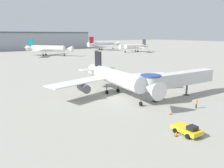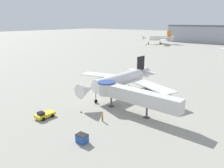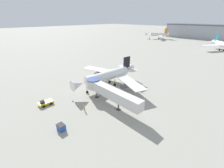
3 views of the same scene
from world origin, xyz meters
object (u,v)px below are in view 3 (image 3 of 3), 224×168
Objects in this scene: traffic_cone_apron_front at (45,101)px; background_jet_orange_tail at (158,34)px; jet_bridge at (108,91)px; ground_crew_marshaller at (84,108)px; traffic_cone_near_nose at (73,101)px; pushback_tug_yellow at (45,103)px; service_container_blue at (61,127)px; main_airplane at (109,75)px.

traffic_cone_apron_front is 161.13m from background_jet_orange_tail.
jet_bridge reaches higher than ground_crew_marshaller.
traffic_cone_near_nose is 6.61m from ground_crew_marshaller.
background_jet_orange_tail is at bearing 116.12° from jet_bridge.
traffic_cone_near_nose is 0.02× the size of background_jet_orange_tail.
jet_bridge is 5.14× the size of pushback_tug_yellow.
ground_crew_marshaller is (12.23, 5.97, 0.65)m from traffic_cone_apron_front.
background_jet_orange_tail is (-53.93, 152.78, 4.39)m from pushback_tug_yellow.
jet_bridge is 19.54m from traffic_cone_apron_front.
pushback_tug_yellow is 5.51× the size of traffic_cone_apron_front.
traffic_cone_apron_front is at bearing -132.17° from traffic_cone_near_nose.
service_container_blue is at bearing -42.08° from traffic_cone_near_nose.
pushback_tug_yellow reaches higher than traffic_cone_near_nose.
background_jet_orange_tail is (-64.41, 146.41, 4.08)m from ground_crew_marshaller.
service_container_blue is 8.53m from ground_crew_marshaller.
traffic_cone_near_nose is at bearing -83.56° from main_airplane.
traffic_cone_apron_front is at bearing -48.79° from ground_crew_marshaller.
pushback_tug_yellow is 0.15× the size of background_jet_orange_tail.
main_airplane is 18.37× the size of ground_crew_marshaller.
service_container_blue is 1.19× the size of ground_crew_marshaller.
pushback_tug_yellow is 1.84m from traffic_cone_apron_front.
jet_bridge is 11.89× the size of ground_crew_marshaller.
jet_bridge is 8.01m from ground_crew_marshaller.
background_jet_orange_tail is (-52.17, 152.38, 4.73)m from traffic_cone_apron_front.
ground_crew_marshaller is at bearing -62.10° from main_airplane.
background_jet_orange_tail is at bearing 111.59° from traffic_cone_near_nose.
traffic_cone_apron_front is at bearing 167.78° from pushback_tug_yellow.
jet_bridge is 0.78× the size of background_jet_orange_tail.
main_airplane is 12.94m from jet_bridge.
service_container_blue is at bearing -8.07° from traffic_cone_apron_front.
background_jet_orange_tail is at bearing 113.48° from service_container_blue.
ground_crew_marshaller reaches higher than traffic_cone_near_nose.
main_airplane is 22.99m from pushback_tug_yellow.
background_jet_orange_tail reaches higher than ground_crew_marshaller.
ground_crew_marshaller is (10.47, 6.37, 0.31)m from pushback_tug_yellow.
traffic_cone_apron_front is (-1.76, 0.40, -0.34)m from pushback_tug_yellow.
service_container_blue is at bearing -85.60° from jet_bridge.
service_container_blue is at bearing -64.20° from main_airplane.
background_jet_orange_tail is (-67.11, 154.50, 4.34)m from service_container_blue.
pushback_tug_yellow is 12.26m from ground_crew_marshaller.
ground_crew_marshaller reaches higher than service_container_blue.
main_airplane is 16.36m from traffic_cone_near_nose.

